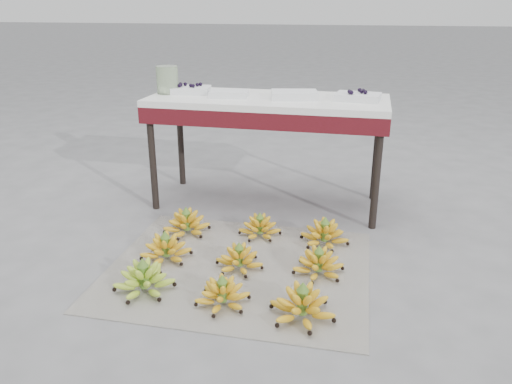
% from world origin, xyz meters
% --- Properties ---
extents(ground, '(60.00, 60.00, 0.00)m').
position_xyz_m(ground, '(0.00, 0.00, 0.00)').
color(ground, slate).
rests_on(ground, ground).
extents(newspaper_mat, '(1.26, 1.06, 0.01)m').
position_xyz_m(newspaper_mat, '(0.05, 0.04, 0.00)').
color(newspaper_mat, beige).
rests_on(newspaper_mat, ground).
extents(bunch_front_left, '(0.28, 0.28, 0.16)m').
position_xyz_m(bunch_front_left, '(-0.31, -0.25, 0.06)').
color(bunch_front_left, '#82AF35').
rests_on(bunch_front_left, newspaper_mat).
extents(bunch_front_center, '(0.31, 0.31, 0.14)m').
position_xyz_m(bunch_front_center, '(0.06, -0.28, 0.06)').
color(bunch_front_center, yellow).
rests_on(bunch_front_center, newspaper_mat).
extents(bunch_front_right, '(0.33, 0.33, 0.17)m').
position_xyz_m(bunch_front_right, '(0.40, -0.30, 0.06)').
color(bunch_front_right, yellow).
rests_on(bunch_front_right, newspaper_mat).
extents(bunch_mid_left, '(0.32, 0.32, 0.16)m').
position_xyz_m(bunch_mid_left, '(-0.33, 0.05, 0.06)').
color(bunch_mid_left, yellow).
rests_on(bunch_mid_left, newspaper_mat).
extents(bunch_mid_center, '(0.24, 0.24, 0.14)m').
position_xyz_m(bunch_mid_center, '(0.05, 0.04, 0.05)').
color(bunch_mid_center, yellow).
rests_on(bunch_mid_center, newspaper_mat).
extents(bunch_mid_right, '(0.28, 0.28, 0.15)m').
position_xyz_m(bunch_mid_right, '(0.43, 0.07, 0.06)').
color(bunch_mid_right, yellow).
rests_on(bunch_mid_right, newspaper_mat).
extents(bunch_back_left, '(0.33, 0.33, 0.16)m').
position_xyz_m(bunch_back_left, '(-0.34, 0.36, 0.06)').
color(bunch_back_left, yellow).
rests_on(bunch_back_left, newspaper_mat).
extents(bunch_back_center, '(0.27, 0.27, 0.14)m').
position_xyz_m(bunch_back_center, '(0.07, 0.42, 0.05)').
color(bunch_back_center, yellow).
rests_on(bunch_back_center, newspaper_mat).
extents(bunch_back_right, '(0.32, 0.32, 0.16)m').
position_xyz_m(bunch_back_right, '(0.43, 0.40, 0.06)').
color(bunch_back_right, yellow).
rests_on(bunch_back_right, newspaper_mat).
extents(vendor_table, '(1.43, 0.57, 0.69)m').
position_xyz_m(vendor_table, '(0.01, 0.91, 0.61)').
color(vendor_table, black).
rests_on(vendor_table, ground).
extents(tray_far_left, '(0.27, 0.21, 0.06)m').
position_xyz_m(tray_far_left, '(-0.50, 0.95, 0.71)').
color(tray_far_left, silver).
rests_on(tray_far_left, vendor_table).
extents(tray_left, '(0.25, 0.19, 0.04)m').
position_xyz_m(tray_left, '(-0.22, 0.88, 0.71)').
color(tray_left, silver).
rests_on(tray_left, vendor_table).
extents(tray_right, '(0.31, 0.25, 0.04)m').
position_xyz_m(tray_right, '(0.17, 0.90, 0.71)').
color(tray_right, silver).
rests_on(tray_right, vendor_table).
extents(tray_far_right, '(0.27, 0.21, 0.06)m').
position_xyz_m(tray_far_right, '(0.54, 0.93, 0.71)').
color(tray_far_right, silver).
rests_on(tray_far_right, vendor_table).
extents(glass_jar, '(0.17, 0.17, 0.17)m').
position_xyz_m(glass_jar, '(-0.63, 0.90, 0.77)').
color(glass_jar, beige).
rests_on(glass_jar, vendor_table).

